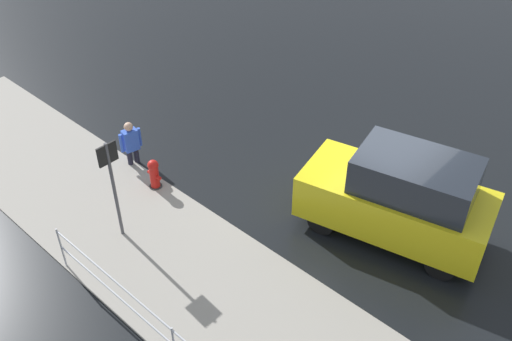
{
  "coord_description": "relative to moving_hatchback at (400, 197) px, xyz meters",
  "views": [
    {
      "loc": [
        -4.71,
        9.01,
        8.61
      ],
      "look_at": [
        2.09,
        1.63,
        0.9
      ],
      "focal_mm": 40.0,
      "sensor_mm": 36.0,
      "label": 1
    }
  ],
  "objects": [
    {
      "name": "ground_plane",
      "position": [
        0.81,
        -0.41,
        -1.03
      ],
      "size": [
        60.0,
        60.0,
        0.0
      ],
      "primitive_type": "plane",
      "color": "black"
    },
    {
      "name": "fire_hydrant",
      "position": [
        5.0,
        2.47,
        -0.63
      ],
      "size": [
        0.42,
        0.31,
        0.8
      ],
      "color": "red",
      "rests_on": "ground"
    },
    {
      "name": "pedestrian",
      "position": [
        6.15,
        2.23,
        -0.34
      ],
      "size": [
        0.31,
        0.56,
        1.22
      ],
      "color": "blue",
      "rests_on": "ground"
    },
    {
      "name": "kerb_strip",
      "position": [
        0.81,
        3.79,
        -1.01
      ],
      "size": [
        24.0,
        3.2,
        0.04
      ],
      "primitive_type": "cube",
      "color": "gray",
      "rests_on": "ground"
    },
    {
      "name": "moving_hatchback",
      "position": [
        0.0,
        0.0,
        0.0
      ],
      "size": [
        4.18,
        2.52,
        2.06
      ],
      "color": "yellow",
      "rests_on": "ground"
    },
    {
      "name": "sign_post",
      "position": [
        4.28,
        3.98,
        0.55
      ],
      "size": [
        0.07,
        0.44,
        2.4
      ],
      "color": "#4C4C51",
      "rests_on": "ground"
    }
  ]
}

